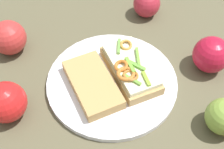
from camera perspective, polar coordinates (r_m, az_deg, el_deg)
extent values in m
plane|color=brown|center=(0.68, 0.00, -1.72)|extent=(2.00, 2.00, 0.00)
cylinder|color=white|center=(0.67, 0.00, -1.40)|extent=(0.28, 0.28, 0.01)
cube|color=tan|center=(0.67, 3.54, 0.73)|extent=(0.16, 0.09, 0.02)
cube|color=#F0ECC4|center=(0.66, 3.61, 1.65)|extent=(0.15, 0.08, 0.01)
torus|color=#BE712E|center=(0.63, 2.57, 0.14)|extent=(0.05, 0.05, 0.01)
torus|color=#AD6C2F|center=(0.63, 3.44, -0.16)|extent=(0.04, 0.04, 0.01)
torus|color=#C66C27|center=(0.65, 1.69, 1.61)|extent=(0.04, 0.04, 0.02)
torus|color=#BE8035|center=(0.69, 2.58, 5.45)|extent=(0.04, 0.04, 0.01)
cube|color=#6D9F46|center=(0.69, 1.28, 5.22)|extent=(0.04, 0.03, 0.01)
cube|color=#6CA83F|center=(0.65, 4.63, 1.61)|extent=(0.04, 0.03, 0.01)
cube|color=#72AA39|center=(0.65, 3.34, 1.71)|extent=(0.04, 0.01, 0.01)
cube|color=#6E9F3C|center=(0.63, 3.66, -0.90)|extent=(0.04, 0.03, 0.01)
cube|color=#86A833|center=(0.63, 6.30, -0.77)|extent=(0.04, 0.01, 0.01)
cube|color=#75AC3E|center=(0.67, 4.76, 3.26)|extent=(0.05, 0.02, 0.01)
cube|color=tan|center=(0.65, -3.66, -1.67)|extent=(0.15, 0.08, 0.02)
sphere|color=red|center=(0.64, -18.93, -4.81)|extent=(0.10, 0.10, 0.08)
sphere|color=#A92333|center=(0.82, 6.41, 12.81)|extent=(0.10, 0.10, 0.07)
sphere|color=#BC2F2F|center=(0.76, -18.45, 6.46)|extent=(0.11, 0.11, 0.08)
sphere|color=#7FA03D|center=(0.63, 19.90, -7.28)|extent=(0.10, 0.10, 0.07)
sphere|color=#B3142E|center=(0.71, 17.79, 3.50)|extent=(0.09, 0.09, 0.08)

